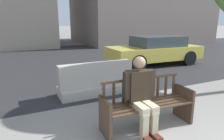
{
  "coord_description": "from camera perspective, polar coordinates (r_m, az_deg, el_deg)",
  "views": [
    {
      "loc": [
        -2.04,
        -1.53,
        1.88
      ],
      "look_at": [
        -0.03,
        2.71,
        0.75
      ],
      "focal_mm": 32.0,
      "sensor_mm": 36.0,
      "label": 1
    }
  ],
  "objects": [
    {
      "name": "car_taxi_near",
      "position": [
        9.25,
        12.19,
        5.62
      ],
      "size": [
        4.24,
        1.95,
        1.27
      ],
      "color": "#DBC64C",
      "rests_on": "ground"
    },
    {
      "name": "street_bench",
      "position": [
        3.72,
        9.94,
        -10.15
      ],
      "size": [
        1.71,
        0.6,
        0.88
      ],
      "color": "#473323",
      "rests_on": "ground"
    },
    {
      "name": "seated_person",
      "position": [
        3.48,
        8.24,
        -6.56
      ],
      "size": [
        0.58,
        0.74,
        1.31
      ],
      "color": "#2D2319",
      "rests_on": "ground"
    },
    {
      "name": "street_asphalt",
      "position": [
        10.6,
        -13.88,
        2.96
      ],
      "size": [
        120.0,
        12.0,
        0.01
      ],
      "primitive_type": "cube",
      "color": "#28282B",
      "rests_on": "ground"
    },
    {
      "name": "jersey_barrier_centre",
      "position": [
        5.35,
        -4.42,
        -3.21
      ],
      "size": [
        2.01,
        0.7,
        0.84
      ],
      "color": "#ADA89E",
      "rests_on": "ground"
    }
  ]
}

